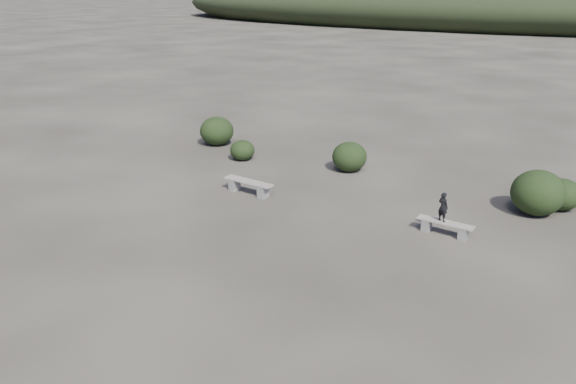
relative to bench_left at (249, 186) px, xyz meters
The scene contains 9 objects.
ground 5.59m from the bench_left, 64.94° to the right, with size 1200.00×1200.00×0.00m, color #2C2822.
bench_left is the anchor object (origin of this frame).
bench_right 6.73m from the bench_left, ahead, with size 1.63×0.35×0.41m.
seated_person 6.64m from the bench_left, ahead, with size 0.32×0.21×0.87m, color black.
shrub_a 3.95m from the bench_left, 130.80° to the left, with size 1.00×1.00×0.82m, color black.
shrub_b 4.47m from the bench_left, 67.43° to the left, with size 1.33×1.33×1.14m, color black.
shrub_d 9.27m from the bench_left, 22.38° to the left, with size 1.62×1.62×1.42m, color black.
shrub_e 10.14m from the bench_left, 25.57° to the left, with size 1.21×1.21×1.01m, color black.
shrub_f 6.45m from the bench_left, 139.73° to the left, with size 1.49×1.49×1.26m, color black.
Camera 1 is at (8.69, -9.23, 6.83)m, focal length 35.00 mm.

